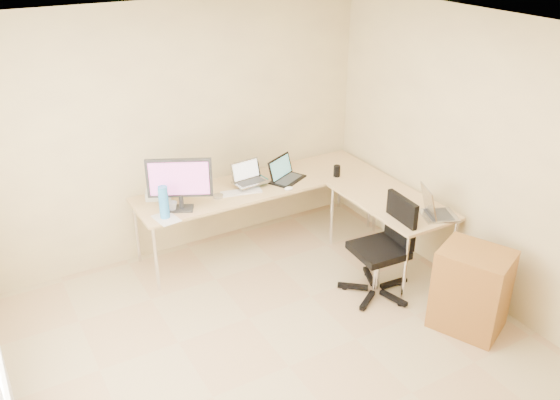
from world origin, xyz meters
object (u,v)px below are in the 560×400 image
keyboard (241,192)px  mug (172,206)px  desk_fan (165,190)px  office_chair (379,248)px  laptop_return (440,205)px  water_bottle (164,202)px  cabinet (471,292)px  laptop_black (288,170)px  desk_return (389,231)px  monitor (180,184)px  laptop_center (250,173)px  desk_main (260,214)px

keyboard → mug: (-0.75, -0.02, 0.04)m
desk_fan → keyboard: bearing=-14.7°
desk_fan → office_chair: office_chair is taller
mug → laptop_return: bearing=-32.5°
water_bottle → cabinet: bearing=-43.6°
laptop_black → desk_fan: 1.32m
desk_return → laptop_black: (-0.67, 0.92, 0.49)m
office_chair → cabinet: (0.38, -0.80, -0.14)m
water_bottle → office_chair: bearing=-34.6°
keyboard → cabinet: size_ratio=0.52×
monitor → office_chair: (1.45, -1.22, -0.50)m
laptop_black → water_bottle: size_ratio=1.21×
laptop_center → office_chair: laptop_center is taller
water_bottle → laptop_black: bearing=6.4°
mug → cabinet: mug is taller
desk_return → water_bottle: water_bottle is taller
desk_return → laptop_center: size_ratio=3.84×
laptop_black → keyboard: (-0.57, -0.04, -0.11)m
laptop_center → laptop_black: bearing=-12.6°
office_chair → cabinet: bearing=-60.4°
monitor → desk_main: bearing=35.8°
mug → laptop_return: (2.14, -1.36, 0.08)m
laptop_center → water_bottle: size_ratio=1.05×
laptop_black → keyboard: size_ratio=0.94×
mug → cabinet: 2.84m
laptop_center → laptop_return: bearing=-55.9°
desk_return → water_bottle: (-2.10, 0.76, 0.53)m
cabinet → laptop_center: bearing=91.6°
desk_return → cabinet: (-0.06, -1.18, -0.01)m
laptop_black → cabinet: bearing=-101.2°
desk_main → monitor: size_ratio=4.28×
office_chair → monitor: bearing=144.0°
mug → water_bottle: size_ratio=0.31×
monitor → office_chair: 1.96m
mug → laptop_return: 2.54m
desk_main → laptop_black: bearing=-14.3°
water_bottle → office_chair: water_bottle is taller
desk_fan → laptop_return: (2.13, -1.59, -0.01)m
monitor → keyboard: size_ratio=1.49×
mug → desk_fan: desk_fan is taller
desk_main → keyboard: bearing=-156.9°
laptop_center → keyboard: bearing=-156.4°
keyboard → water_bottle: 0.88m
laptop_black → desk_fan: desk_fan is taller
desk_main → desk_return: 1.40m
desk_main → water_bottle: (-1.13, -0.24, 0.53)m
keyboard → cabinet: bearing=-48.1°
monitor → keyboard: 0.71m
laptop_return → office_chair: bearing=100.7°
laptop_return → cabinet: (-0.21, -0.68, -0.49)m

